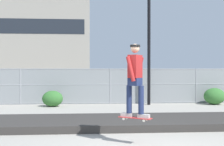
{
  "coord_description": "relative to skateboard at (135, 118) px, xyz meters",
  "views": [
    {
      "loc": [
        -1.1,
        -6.11,
        1.75
      ],
      "look_at": [
        -0.35,
        3.64,
        1.67
      ],
      "focal_mm": 47.4,
      "sensor_mm": 36.0,
      "label": 1
    }
  ],
  "objects": [
    {
      "name": "gravel_berm",
      "position": [
        0.02,
        2.46,
        -0.52
      ],
      "size": [
        11.46,
        2.41,
        0.22
      ],
      "primitive_type": "cube",
      "color": "#33302D",
      "rests_on": "ground_plane"
    },
    {
      "name": "parked_car_far",
      "position": [
        6.42,
        10.63,
        0.21
      ],
      "size": [
        4.5,
        2.15,
        1.66
      ],
      "color": "#474C54",
      "rests_on": "ground_plane"
    },
    {
      "name": "street_lamp",
      "position": [
        1.96,
        7.97,
        3.45
      ],
      "size": [
        0.44,
        0.44,
        6.52
      ],
      "color": "black",
      "rests_on": "ground_plane"
    },
    {
      "name": "parked_car_mid",
      "position": [
        -0.27,
        10.74,
        0.21
      ],
      "size": [
        4.54,
        2.23,
        1.66
      ],
      "color": "black",
      "rests_on": "ground_plane"
    },
    {
      "name": "shrub_left",
      "position": [
        -2.85,
        7.55,
        -0.25
      ],
      "size": [
        1.0,
        0.82,
        0.77
      ],
      "color": "#336B2D",
      "rests_on": "ground_plane"
    },
    {
      "name": "skater",
      "position": [
        -0.0,
        0.0,
        1.0
      ],
      "size": [
        0.66,
        0.61,
        1.73
      ],
      "color": "#B2ADA8",
      "rests_on": "skateboard"
    },
    {
      "name": "library_building",
      "position": [
        -11.99,
        49.47,
        6.71
      ],
      "size": [
        21.96,
        12.66,
        14.69
      ],
      "color": "gray",
      "rests_on": "ground_plane"
    },
    {
      "name": "chain_fence",
      "position": [
        0.02,
        8.53,
        0.3
      ],
      "size": [
        27.75,
        0.06,
        1.85
      ],
      "color": "gray",
      "rests_on": "ground_plane"
    },
    {
      "name": "parked_car_near",
      "position": [
        -5.88,
        11.13,
        0.21
      ],
      "size": [
        4.51,
        2.16,
        1.66
      ],
      "color": "#B7BABF",
      "rests_on": "ground_plane"
    },
    {
      "name": "shrub_center",
      "position": [
        5.34,
        7.81,
        -0.21
      ],
      "size": [
        1.1,
        0.9,
        0.85
      ],
      "color": "#336B2D",
      "rests_on": "ground_plane"
    },
    {
      "name": "skateboard",
      "position": [
        0.0,
        0.0,
        0.0
      ],
      "size": [
        0.78,
        0.6,
        0.07
      ],
      "color": "#B22D2D"
    }
  ]
}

